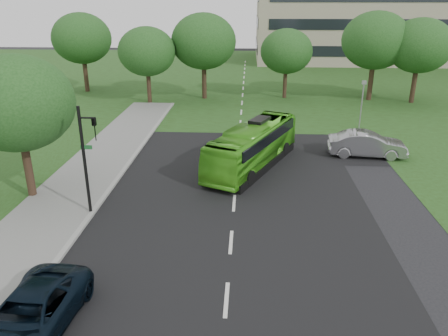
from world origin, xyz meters
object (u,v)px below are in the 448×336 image
at_px(tree_park_f, 82,38).
at_px(bus, 253,146).
at_px(sedan, 367,144).
at_px(tree_park_a, 147,52).
at_px(tree_park_d, 376,41).
at_px(tree_park_e, 420,46).
at_px(tree_park_b, 204,41).
at_px(camera_pole, 362,98).
at_px(tree_park_c, 287,51).
at_px(suv, 31,315).
at_px(tree_side_near, 17,103).
at_px(traffic_light, 87,153).

distance_m(tree_park_f, bus, 30.77).
xyz_separation_m(tree_park_f, sedan, (27.09, -21.17, -5.14)).
height_order(tree_park_a, bus, tree_park_a).
relative_size(tree_park_a, tree_park_d, 0.84).
relative_size(tree_park_a, tree_park_e, 0.90).
height_order(tree_park_b, camera_pole, tree_park_b).
bearing_deg(tree_park_c, tree_park_b, -174.76).
distance_m(tree_park_a, tree_park_c, 14.62).
bearing_deg(tree_park_b, tree_park_f, 167.78).
bearing_deg(tree_park_d, sedan, -104.56).
distance_m(tree_park_d, sedan, 19.63).
distance_m(tree_park_c, bus, 21.89).
bearing_deg(tree_park_d, suv, -118.58).
bearing_deg(tree_park_f, bus, -50.73).
height_order(tree_park_c, bus, tree_park_c).
bearing_deg(tree_park_f, tree_park_c, -5.64).
xyz_separation_m(tree_park_a, sedan, (18.51, -15.74, -4.34)).
bearing_deg(tree_park_d, tree_side_near, -133.41).
distance_m(traffic_light, camera_pole, 23.84).
distance_m(tree_park_b, suv, 36.55).
distance_m(tree_park_e, camera_pole, 13.15).
bearing_deg(suv, traffic_light, 99.50).
relative_size(tree_park_f, bus, 0.89).
bearing_deg(tree_park_c, tree_park_a, -167.46).
bearing_deg(camera_pole, tree_park_c, 137.80).
height_order(tree_park_e, traffic_light, tree_park_e).
relative_size(tree_park_f, camera_pole, 2.22).
distance_m(tree_park_a, suv, 34.21).
xyz_separation_m(tree_park_e, tree_side_near, (-28.79, -24.99, -0.57)).
relative_size(tree_park_b, tree_side_near, 1.16).
height_order(tree_park_a, tree_park_c, tree_park_a).
xyz_separation_m(tree_park_e, tree_park_f, (-35.97, 3.95, 0.22)).
bearing_deg(bus, tree_park_c, 104.66).
relative_size(tree_side_near, traffic_light, 1.38).
xyz_separation_m(tree_side_near, suv, (4.89, -10.22, -4.50)).
relative_size(tree_park_f, tree_side_near, 1.15).
bearing_deg(camera_pole, tree_park_a, 179.49).
bearing_deg(camera_pole, tree_park_b, 165.29).
xyz_separation_m(tree_park_d, suv, (-19.78, -36.30, -5.45)).
height_order(tree_park_f, tree_side_near, tree_park_f).
bearing_deg(bus, sedan, 41.16).
bearing_deg(tree_park_a, tree_park_b, 23.22).
bearing_deg(tree_side_near, tree_park_f, 103.93).
height_order(tree_side_near, bus, tree_side_near).
bearing_deg(sedan, tree_park_d, -9.06).
height_order(sedan, camera_pole, camera_pole).
bearing_deg(bus, tree_park_d, 82.92).
distance_m(tree_park_e, bus, 26.13).
xyz_separation_m(tree_park_b, traffic_light, (-2.89, -27.72, -2.74)).
distance_m(tree_park_b, tree_park_e, 21.87).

